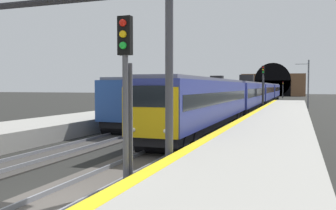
% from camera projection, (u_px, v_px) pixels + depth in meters
% --- Properties ---
extents(ground_plane, '(320.00, 320.00, 0.00)m').
position_uv_depth(ground_plane, '(55.00, 205.00, 10.23)').
color(ground_plane, black).
extents(platform_right, '(112.00, 4.84, 1.00)m').
position_uv_depth(platform_right, '(222.00, 206.00, 8.62)').
color(platform_right, '#9E9B93').
rests_on(platform_right, ground_plane).
extents(platform_right_edge_strip, '(112.00, 0.50, 0.01)m').
position_uv_depth(platform_right_edge_strip, '(138.00, 177.00, 9.33)').
color(platform_right_edge_strip, yellow).
rests_on(platform_right_edge_strip, platform_right).
extents(track_main_line, '(160.00, 3.05, 0.21)m').
position_uv_depth(track_main_line, '(55.00, 204.00, 10.23)').
color(track_main_line, '#4C4742').
rests_on(track_main_line, ground_plane).
extents(train_main_approaching, '(85.59, 2.95, 4.77)m').
position_uv_depth(train_main_approaching, '(256.00, 93.00, 56.59)').
color(train_main_approaching, navy).
rests_on(train_main_approaching, ground_plane).
extents(train_adjacent_platform, '(40.68, 3.12, 4.83)m').
position_uv_depth(train_adjacent_platform, '(198.00, 95.00, 42.73)').
color(train_adjacent_platform, '#264C99').
rests_on(train_adjacent_platform, ground_plane).
extents(railway_signal_near, '(0.39, 0.38, 5.21)m').
position_uv_depth(railway_signal_near, '(126.00, 92.00, 10.04)').
color(railway_signal_near, '#4C4C54').
rests_on(railway_signal_near, ground_plane).
extents(railway_signal_mid, '(0.39, 0.38, 5.95)m').
position_uv_depth(railway_signal_mid, '(263.00, 84.00, 47.10)').
color(railway_signal_mid, '#38383D').
rests_on(railway_signal_mid, ground_plane).
extents(railway_signal_far, '(0.39, 0.38, 4.55)m').
position_uv_depth(railway_signal_far, '(283.00, 89.00, 101.56)').
color(railway_signal_far, '#38383D').
rests_on(railway_signal_far, ground_plane).
extents(overhead_signal_gantry, '(0.70, 9.27, 7.41)m').
position_uv_depth(overhead_signal_gantry, '(60.00, 27.00, 14.20)').
color(overhead_signal_gantry, '#3F3F47').
rests_on(overhead_signal_gantry, ground_plane).
extents(tunnel_portal, '(2.41, 21.08, 11.80)m').
position_uv_depth(tunnel_portal, '(273.00, 85.00, 124.42)').
color(tunnel_portal, brown).
rests_on(tunnel_portal, ground_plane).
extents(catenary_mast_near, '(0.22, 2.03, 7.26)m').
position_uv_depth(catenary_mast_near, '(308.00, 84.00, 54.90)').
color(catenary_mast_near, '#595B60').
rests_on(catenary_mast_near, ground_plane).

